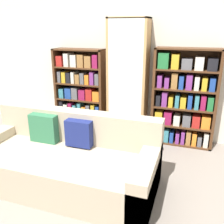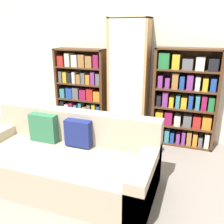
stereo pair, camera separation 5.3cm
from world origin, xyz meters
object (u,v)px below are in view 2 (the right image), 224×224
at_px(bookshelf_left, 82,92).
at_px(display_cabinet, 129,81).
at_px(bookshelf_right, 185,100).
at_px(wine_bottle, 157,144).
at_px(couch, 65,161).

relative_size(bookshelf_left, display_cabinet, 0.75).
xyz_separation_m(bookshelf_left, bookshelf_right, (1.77, 0.00, 0.02)).
distance_m(bookshelf_right, wine_bottle, 0.83).
bearing_deg(couch, wine_bottle, 49.17).
distance_m(display_cabinet, bookshelf_right, 0.93).
xyz_separation_m(bookshelf_right, wine_bottle, (-0.31, -0.51, -0.57)).
xyz_separation_m(couch, bookshelf_right, (1.24, 1.58, 0.46)).
bearing_deg(display_cabinet, wine_bottle, -39.96).
bearing_deg(wine_bottle, couch, -130.83).
bearing_deg(wine_bottle, display_cabinet, 140.04).
distance_m(bookshelf_left, bookshelf_right, 1.77).
height_order(couch, wine_bottle, couch).
bearing_deg(couch, bookshelf_left, 108.47).
bearing_deg(bookshelf_left, wine_bottle, -19.34).
relative_size(bookshelf_left, wine_bottle, 3.63).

